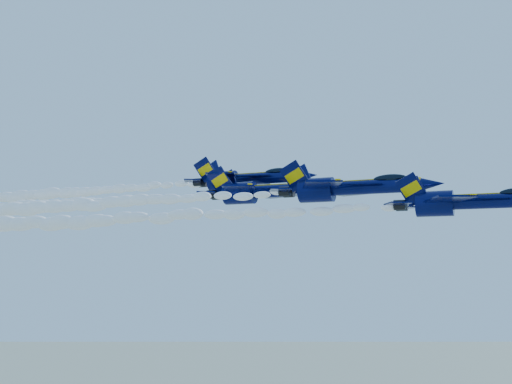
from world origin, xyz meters
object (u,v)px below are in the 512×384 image
at_px(jet_third, 267,191).
at_px(jet_fourth, 246,179).
at_px(jet_lead, 470,201).
at_px(jet_second, 348,187).

bearing_deg(jet_third, jet_fourth, 134.51).
bearing_deg(jet_lead, jet_second, 157.51).
relative_size(jet_lead, jet_second, 0.88).
bearing_deg(jet_second, jet_fourth, 139.42).
height_order(jet_second, jet_third, jet_third).
relative_size(jet_lead, jet_fourth, 0.79).
distance_m(jet_third, jet_fourth, 8.17).
distance_m(jet_second, jet_third, 17.42).
bearing_deg(jet_fourth, jet_third, -45.49).
bearing_deg(jet_fourth, jet_lead, -34.40).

